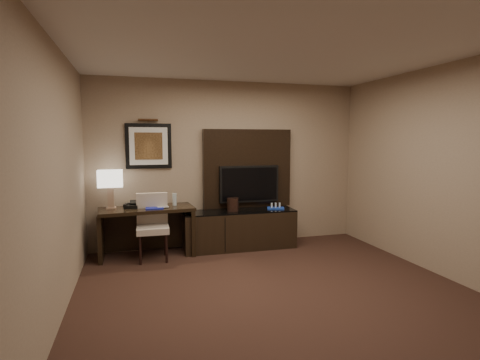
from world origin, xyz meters
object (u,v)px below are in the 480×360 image
object	(u,v)px
water_bottle	(175,199)
ice_bucket	(233,205)
desk	(147,232)
credenza	(240,229)
desk_chair	(153,228)
minibar_tray	(276,206)
desk_phone	(132,205)
table_lamp	(110,188)
tv	(249,184)

from	to	relation	value
water_bottle	ice_bucket	bearing A→B (deg)	-5.01
desk	credenza	size ratio (longest dim) A/B	0.77
desk_chair	minibar_tray	size ratio (longest dim) A/B	3.43
ice_bucket	desk_phone	bearing A→B (deg)	179.28
table_lamp	water_bottle	world-z (taller)	table_lamp
desk	water_bottle	xyz separation A→B (m)	(0.42, 0.08, 0.46)
tv	ice_bucket	world-z (taller)	tv
desk_chair	desk_phone	world-z (taller)	desk_chair
minibar_tray	credenza	bearing A→B (deg)	178.56
table_lamp	minibar_tray	size ratio (longest dim) A/B	2.24
desk_chair	desk_phone	size ratio (longest dim) A/B	4.84
desk	water_bottle	distance (m)	0.63
desk	desk_phone	world-z (taller)	desk_phone
tv	desk_chair	distance (m)	1.74
desk_chair	desk_phone	bearing A→B (deg)	140.89
minibar_tray	tv	bearing A→B (deg)	152.52
ice_bucket	minibar_tray	xyz separation A→B (m)	(0.73, -0.01, -0.05)
water_bottle	minibar_tray	distance (m)	1.65
credenza	tv	xyz separation A→B (m)	(0.22, 0.19, 0.71)
credenza	desk_phone	size ratio (longest dim) A/B	9.22
water_bottle	desk_phone	bearing A→B (deg)	-174.58
desk	desk_chair	world-z (taller)	desk_chair
credenza	table_lamp	bearing A→B (deg)	178.82
desk_phone	minibar_tray	distance (m)	2.28
minibar_tray	desk	bearing A→B (deg)	179.57
table_lamp	desk	bearing A→B (deg)	-8.78
desk	desk_chair	size ratio (longest dim) A/B	1.46
water_bottle	ice_bucket	world-z (taller)	water_bottle
minibar_tray	desk_phone	bearing A→B (deg)	179.19
desk_chair	water_bottle	xyz separation A→B (m)	(0.35, 0.31, 0.36)
table_lamp	minibar_tray	world-z (taller)	table_lamp
tv	water_bottle	bearing A→B (deg)	-174.80
tv	water_bottle	xyz separation A→B (m)	(-1.24, -0.11, -0.19)
water_bottle	credenza	bearing A→B (deg)	-4.31
table_lamp	desk_phone	xyz separation A→B (m)	(0.29, -0.06, -0.26)
minibar_tray	desk_chair	bearing A→B (deg)	-173.86
desk_chair	minibar_tray	world-z (taller)	desk_chair
desk_chair	desk_phone	distance (m)	0.49
ice_bucket	tv	bearing A→B (deg)	30.02
desk_chair	minibar_tray	distance (m)	2.01
credenza	tv	world-z (taller)	tv
desk_phone	minibar_tray	size ratio (longest dim) A/B	0.71
credenza	tv	size ratio (longest dim) A/B	1.80
table_lamp	tv	bearing A→B (deg)	2.94
ice_bucket	desk	bearing A→B (deg)	179.89
credenza	desk_chair	xyz separation A→B (m)	(-1.37, -0.23, 0.16)
desk	minibar_tray	xyz separation A→B (m)	(2.06, -0.02, 0.30)
desk_chair	table_lamp	xyz separation A→B (m)	(-0.58, 0.31, 0.57)
tv	desk_phone	distance (m)	1.90
tv	ice_bucket	size ratio (longest dim) A/B	4.84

